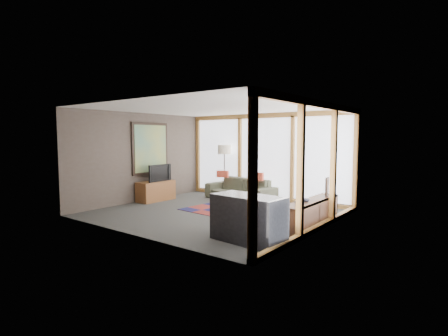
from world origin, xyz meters
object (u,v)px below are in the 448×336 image
Objects in this scene: sofa at (240,189)px; coffee_table at (243,206)px; floor_lamp at (224,171)px; television at (158,173)px; bar_counter at (248,219)px; bookshelf at (311,213)px; tv_console at (156,191)px.

sofa is 1.98m from coffee_table.
floor_lamp is 1.88× the size of television.
bar_counter is (1.35, -1.83, 0.22)m from coffee_table.
television is at bearing -133.38° from sofa.
coffee_table is 0.89× the size of bar_counter.
sofa is at bearing -52.73° from television.
bookshelf is 1.87× the size of tv_console.
floor_lamp reaches higher than bar_counter.
bookshelf is 2.50× the size of television.
tv_console is 0.55m from television.
television is at bearing 179.89° from coffee_table.
coffee_table is 0.55× the size of bookshelf.
television is (-4.83, 0.05, 0.56)m from bookshelf.
bookshelf is at bearing -0.03° from tv_console.
floor_lamp is at bearing 153.42° from bookshelf.
floor_lamp reaches higher than television.
floor_lamp reaches higher than sofa.
sofa is 2.52m from tv_console.
tv_console is 1.34× the size of television.
bar_counter is at bearing -47.73° from floor_lamp.
coffee_table is at bearing -92.72° from television.
tv_console is at bearing 179.97° from bookshelf.
bar_counter is at bearing -21.79° from tv_console.
bookshelf reaches higher than coffee_table.
bookshelf is 4.87m from television.
television reaches higher than bar_counter.
tv_console reaches higher than coffee_table.
television reaches higher than bookshelf.
coffee_table is 1.36× the size of television.
coffee_table is at bearing -42.82° from floor_lamp.
bar_counter is (4.47, -1.79, 0.13)m from tv_console.
sofa is 2.54× the size of television.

